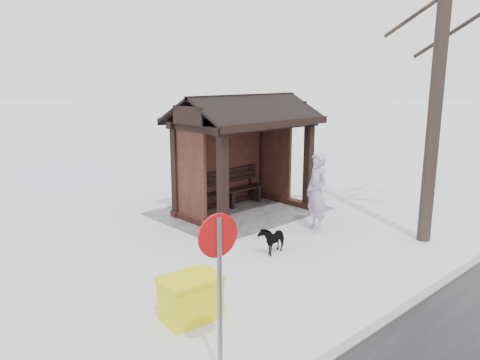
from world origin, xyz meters
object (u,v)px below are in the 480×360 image
Objects in this scene: bus_shelter at (240,130)px; dog at (272,239)px; pedestrian at (317,192)px; grit_bin at (191,297)px; road_sign at (218,259)px.

dog is (1.50, 2.61, -1.88)m from bus_shelter.
grit_bin is (4.58, 1.30, -0.58)m from pedestrian.
bus_shelter is 2.66m from pedestrian.
road_sign is at bearing -41.67° from pedestrian.
road_sign is (5.14, 2.61, 0.58)m from pedestrian.
road_sign reaches higher than dog.
dog is at bearing -154.42° from grit_bin.
bus_shelter is at bearing -134.43° from grit_bin.
bus_shelter is at bearing -127.85° from road_sign.
road_sign is at bearing 45.39° from bus_shelter.
grit_bin is at bearing -52.82° from pedestrian.
bus_shelter is 5.95m from grit_bin.
dog is (1.75, 0.26, -0.63)m from pedestrian.
dog is 0.74× the size of grit_bin.
bus_shelter is at bearing 137.31° from dog.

